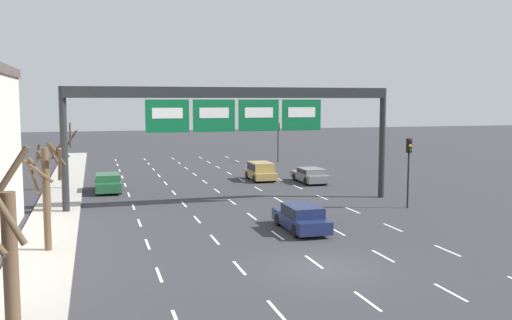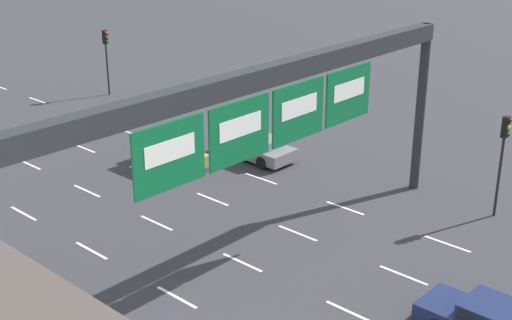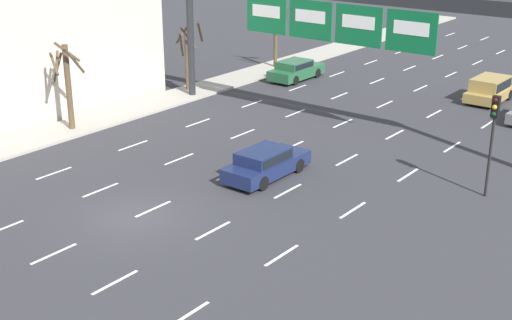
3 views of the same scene
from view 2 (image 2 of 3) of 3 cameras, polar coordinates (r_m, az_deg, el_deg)
The scene contains 6 objects.
lane_dashes at distance 25.78m, azimuth 2.99°, elevation -10.03°, with size 13.32×67.00×0.01m.
sign_gantry at distance 24.00m, azimuth 0.64°, elevation 4.47°, with size 21.83×0.70×7.75m.
suv_gold at distance 36.25m, azimuth -6.86°, elevation 0.88°, with size 1.94×3.92×1.57m.
car_grey at distance 36.98m, azimuth -0.07°, elevation 1.12°, with size 1.92×4.51×1.24m.
traffic_light_near_gantry at distance 31.37m, azimuth 19.19°, elevation 1.08°, with size 0.30×0.35×4.48m.
traffic_light_mid_block at distance 48.96m, azimuth -11.90°, elevation 8.69°, with size 0.30×0.35×4.40m.
Camera 2 is at (-17.14, -0.40, 13.34)m, focal length 50.00 mm.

